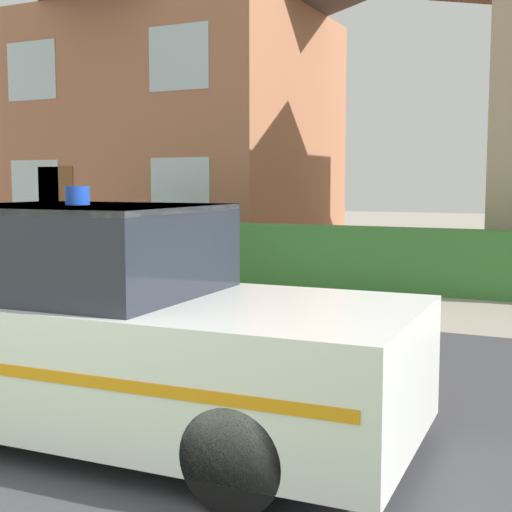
{
  "coord_description": "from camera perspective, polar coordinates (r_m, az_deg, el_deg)",
  "views": [
    {
      "loc": [
        2.89,
        -1.17,
        1.76
      ],
      "look_at": [
        -0.11,
        4.94,
        1.05
      ],
      "focal_mm": 50.0,
      "sensor_mm": 36.0,
      "label": 1
    }
  ],
  "objects": [
    {
      "name": "road_strip",
      "position": [
        6.36,
        -2.0,
        -10.04
      ],
      "size": [
        28.0,
        5.83,
        0.01
      ],
      "primitive_type": "cube",
      "color": "#424247",
      "rests_on": "ground"
    },
    {
      "name": "garden_hedge",
      "position": [
        11.67,
        10.88,
        -0.28
      ],
      "size": [
        10.88,
        0.52,
        1.03
      ],
      "primitive_type": "cube",
      "color": "#3D7F38",
      "rests_on": "ground"
    },
    {
      "name": "police_car",
      "position": [
        5.09,
        -12.1,
        -5.78
      ],
      "size": [
        4.29,
        1.88,
        1.72
      ],
      "rotation": [
        0.0,
        0.0,
        0.05
      ],
      "color": "black",
      "rests_on": "road_strip"
    },
    {
      "name": "house_left",
      "position": [
        18.28,
        -6.64,
        13.01
      ],
      "size": [
        7.43,
        5.93,
        7.88
      ],
      "color": "#A86B4C",
      "rests_on": "ground"
    }
  ]
}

